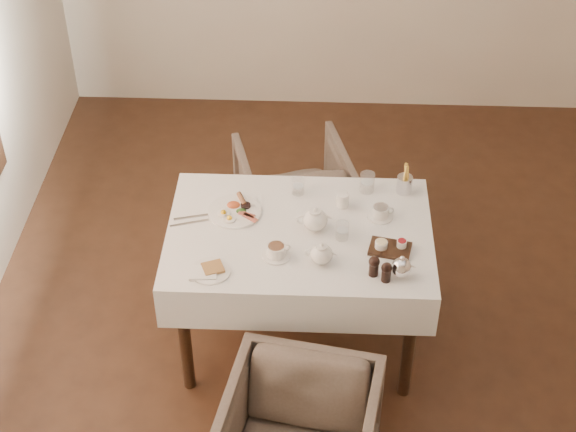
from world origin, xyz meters
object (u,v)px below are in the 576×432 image
(table, at_px, (299,249))
(breakfast_plate, at_px, (235,210))
(armchair_far, at_px, (293,192))
(teapot_centre, at_px, (315,218))

(table, xyz_separation_m, breakfast_plate, (-0.32, 0.13, 0.13))
(table, distance_m, armchair_far, 0.97)
(table, distance_m, breakfast_plate, 0.37)
(table, bearing_deg, teapot_centre, 14.35)
(teapot_centre, bearing_deg, table, -170.52)
(armchair_far, bearing_deg, table, 78.52)
(breakfast_plate, xyz_separation_m, teapot_centre, (0.40, -0.12, 0.06))
(breakfast_plate, relative_size, teapot_centre, 1.60)
(breakfast_plate, bearing_deg, armchair_far, 73.86)
(armchair_far, bearing_deg, teapot_centre, 83.32)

